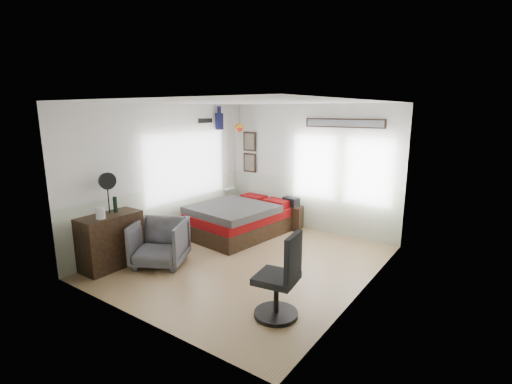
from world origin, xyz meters
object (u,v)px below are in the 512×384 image
bed (240,220)px  task_chair (281,284)px  dresser (111,241)px  nightstand (291,217)px  armchair (160,243)px

bed → task_chair: 3.30m
dresser → bed: bearing=73.6°
nightstand → task_chair: 3.66m
bed → armchair: bearing=-87.1°
bed → task_chair: task_chair is taller
dresser → nightstand: bearing=67.8°
bed → dresser: (-0.75, -2.54, 0.13)m
dresser → task_chair: size_ratio=0.89×
bed → task_chair: (2.39, -2.27, 0.14)m
dresser → armchair: (0.60, 0.52, -0.06)m
bed → task_chair: bearing=-36.6°
bed → armchair: armchair is taller
dresser → task_chair: 3.15m
armchair → task_chair: size_ratio=0.75×
dresser → task_chair: task_chair is taller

